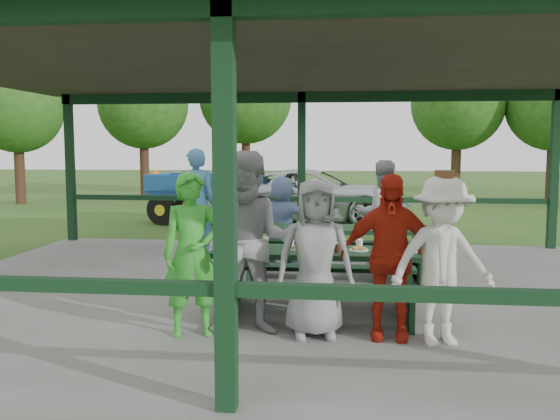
# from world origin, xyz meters

# --- Properties ---
(ground) EXTENTS (90.00, 90.00, 0.00)m
(ground) POSITION_xyz_m (0.00, 0.00, 0.00)
(ground) COLOR #2A5219
(ground) RESTS_ON ground
(concrete_slab) EXTENTS (10.00, 8.00, 0.10)m
(concrete_slab) POSITION_xyz_m (0.00, 0.00, 0.05)
(concrete_slab) COLOR slate
(concrete_slab) RESTS_ON ground
(pavilion_structure) EXTENTS (10.60, 8.60, 3.24)m
(pavilion_structure) POSITION_xyz_m (0.00, 0.00, 3.17)
(pavilion_structure) COLOR black
(pavilion_structure) RESTS_ON concrete_slab
(picnic_table_near) EXTENTS (2.39, 1.39, 0.75)m
(picnic_table_near) POSITION_xyz_m (0.54, -1.20, 0.57)
(picnic_table_near) COLOR black
(picnic_table_near) RESTS_ON concrete_slab
(picnic_table_far) EXTENTS (2.74, 1.39, 0.75)m
(picnic_table_far) POSITION_xyz_m (0.72, 0.80, 0.58)
(picnic_table_far) COLOR black
(picnic_table_far) RESTS_ON concrete_slab
(table_setting) EXTENTS (2.30, 0.45, 0.10)m
(table_setting) POSITION_xyz_m (0.52, -1.16, 0.88)
(table_setting) COLOR white
(table_setting) RESTS_ON picnic_table_near
(contestant_green) EXTENTS (0.71, 0.58, 1.68)m
(contestant_green) POSITION_xyz_m (-0.69, -2.12, 0.94)
(contestant_green) COLOR green
(contestant_green) RESTS_ON concrete_slab
(contestant_grey_left) EXTENTS (0.97, 0.78, 1.89)m
(contestant_grey_left) POSITION_xyz_m (-0.09, -2.00, 1.04)
(contestant_grey_left) COLOR gray
(contestant_grey_left) RESTS_ON concrete_slab
(contestant_grey_mid) EXTENTS (0.85, 0.62, 1.61)m
(contestant_grey_mid) POSITION_xyz_m (0.56, -2.02, 0.91)
(contestant_grey_mid) COLOR gray
(contestant_grey_mid) RESTS_ON concrete_slab
(contestant_red) EXTENTS (0.99, 0.45, 1.67)m
(contestant_red) POSITION_xyz_m (1.30, -2.00, 0.93)
(contestant_red) COLOR #AF2010
(contestant_red) RESTS_ON concrete_slab
(contestant_white_fedora) EXTENTS (1.19, 0.87, 1.70)m
(contestant_white_fedora) POSITION_xyz_m (1.79, -2.14, 0.93)
(contestant_white_fedora) COLOR silver
(contestant_white_fedora) RESTS_ON concrete_slab
(spectator_lblue) EXTENTS (1.43, 0.85, 1.47)m
(spectator_lblue) POSITION_xyz_m (-0.17, 1.73, 0.84)
(spectator_lblue) COLOR #819AC8
(spectator_lblue) RESTS_ON concrete_slab
(spectator_blue) EXTENTS (0.78, 0.59, 1.91)m
(spectator_blue) POSITION_xyz_m (-1.78, 2.34, 1.06)
(spectator_blue) COLOR teal
(spectator_blue) RESTS_ON concrete_slab
(spectator_grey) EXTENTS (0.93, 0.77, 1.72)m
(spectator_grey) POSITION_xyz_m (1.45, 1.69, 0.96)
(spectator_grey) COLOR gray
(spectator_grey) RESTS_ON concrete_slab
(pickup_truck) EXTENTS (5.43, 3.00, 1.44)m
(pickup_truck) POSITION_xyz_m (0.03, 8.10, 0.72)
(pickup_truck) COLOR silver
(pickup_truck) RESTS_ON ground
(farm_trailer) EXTENTS (4.07, 2.25, 1.41)m
(farm_trailer) POSITION_xyz_m (-2.83, 7.65, 0.70)
(farm_trailer) COLOR navy
(farm_trailer) RESTS_ON ground
(tree_far_left) EXTENTS (3.51, 3.51, 5.49)m
(tree_far_left) POSITION_xyz_m (-7.03, 14.83, 3.71)
(tree_far_left) COLOR #341E15
(tree_far_left) RESTS_ON ground
(tree_left) EXTENTS (3.87, 3.87, 6.04)m
(tree_left) POSITION_xyz_m (-3.28, 16.79, 4.09)
(tree_left) COLOR #341E15
(tree_left) RESTS_ON ground
(tree_mid) EXTENTS (3.43, 3.43, 5.36)m
(tree_mid) POSITION_xyz_m (4.98, 14.77, 3.62)
(tree_mid) COLOR #341E15
(tree_mid) RESTS_ON ground
(tree_right) EXTENTS (3.39, 3.39, 5.29)m
(tree_right) POSITION_xyz_m (8.23, 14.25, 3.58)
(tree_right) COLOR #341E15
(tree_right) RESTS_ON ground
(tree_edge_left) EXTENTS (3.26, 3.26, 5.10)m
(tree_edge_left) POSITION_xyz_m (-10.81, 12.32, 3.45)
(tree_edge_left) COLOR #341E15
(tree_edge_left) RESTS_ON ground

